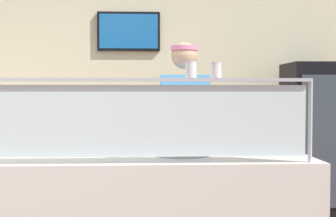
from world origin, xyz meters
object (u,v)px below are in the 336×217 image
at_px(worker_figure, 185,137).
at_px(parmesan_shaker, 191,71).
at_px(pizza_server, 177,149).
at_px(drink_fridge, 317,142).
at_px(pepper_flake_shaker, 216,71).
at_px(pizza_tray, 182,152).

bearing_deg(worker_figure, parmesan_shaker, -92.97).
bearing_deg(parmesan_shaker, pizza_server, 99.37).
xyz_separation_m(parmesan_shaker, drink_fridge, (1.56, 2.10, -0.65)).
bearing_deg(drink_fridge, worker_figure, -142.88).
distance_m(parmesan_shaker, pepper_flake_shaker, 0.15).
bearing_deg(pizza_server, pizza_tray, 26.24).
bearing_deg(worker_figure, drink_fridge, 37.12).
bearing_deg(pepper_flake_shaker, pizza_server, 120.00).
distance_m(parmesan_shaker, worker_figure, 1.07).
xyz_separation_m(pizza_tray, pepper_flake_shaker, (0.17, -0.37, 0.52)).
xyz_separation_m(pizza_tray, worker_figure, (0.07, 0.58, 0.04)).
distance_m(pizza_server, worker_figure, 0.61).
bearing_deg(drink_fridge, pepper_flake_shaker, -123.95).
height_order(pizza_tray, pizza_server, pizza_server).
height_order(pizza_server, worker_figure, worker_figure).
relative_size(pizza_tray, pizza_server, 1.48).
xyz_separation_m(pepper_flake_shaker, worker_figure, (-0.10, 0.96, -0.48)).
height_order(pizza_server, pepper_flake_shaker, pepper_flake_shaker).
height_order(pizza_tray, pepper_flake_shaker, pepper_flake_shaker).
relative_size(pizza_server, worker_figure, 0.16).
relative_size(pizza_server, pepper_flake_shaker, 3.09).
relative_size(pizza_server, parmesan_shaker, 2.87).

